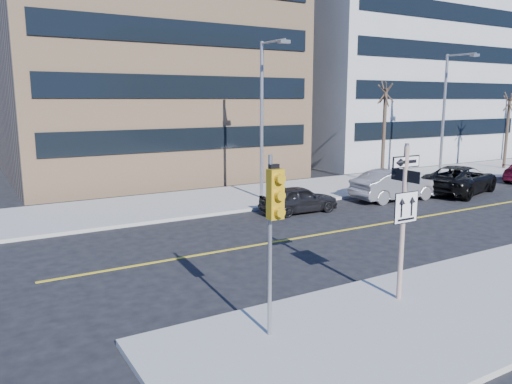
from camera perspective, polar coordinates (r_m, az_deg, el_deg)
ground at (r=15.60m, az=9.20°, el=-9.38°), size 120.00×120.00×0.00m
far_sidewalk at (r=36.35m, az=18.99°, el=1.71°), size 66.00×6.00×0.15m
road_centerline at (r=26.85m, az=23.60°, el=-1.69°), size 40.00×0.14×0.01m
sign_pole at (r=13.18m, az=16.52°, el=-2.36°), size 0.92×0.92×4.06m
traffic_signal at (r=10.40m, az=2.09°, el=-1.95°), size 0.32×0.45×4.00m
parked_car_a at (r=23.64m, az=4.90°, el=-0.81°), size 1.71×3.88×1.30m
parked_car_b at (r=27.48m, az=15.64°, el=0.77°), size 2.05×5.03×1.62m
parked_car_c at (r=30.66m, az=22.28°, el=1.34°), size 4.20×6.30×1.61m
streetlight_a at (r=25.78m, az=0.94°, el=9.36°), size 0.55×2.25×8.00m
streetlight_b at (r=35.19m, az=21.00°, el=8.98°), size 0.55×2.25×8.00m
street_tree_west at (r=31.82m, az=14.59°, el=10.63°), size 1.80×1.80×6.35m
street_tree_east at (r=42.19m, az=26.98°, el=8.95°), size 1.80×1.80×5.75m
building_brick at (r=38.16m, az=-13.50°, el=15.84°), size 18.00×18.00×18.00m
building_grey_mid at (r=48.64m, az=13.24°, el=12.86°), size 20.00×16.00×15.00m
building_grey_far at (r=66.61m, az=24.86°, el=11.91°), size 18.00×18.00×16.00m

